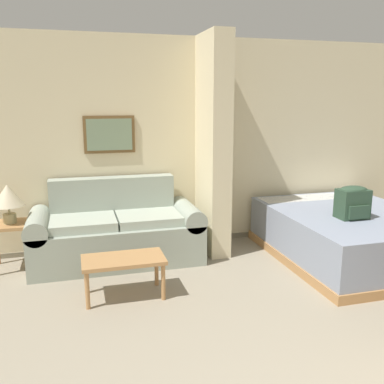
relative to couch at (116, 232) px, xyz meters
The scene contains 8 objects.
wall_back 1.51m from the couch, 24.32° to the left, with size 7.23×0.16×2.60m.
wall_partition_pillar 1.53m from the couch, ahead, with size 0.24×0.72×2.60m.
couch is the anchor object (origin of this frame).
coffee_table 0.98m from the couch, 91.75° to the right, with size 0.77×0.42×0.39m.
side_table 1.14m from the couch, behind, with size 0.43×0.43×0.52m.
table_lamp 1.23m from the couch, behind, with size 0.34×0.34×0.43m.
bed 2.73m from the couch, 13.88° to the right, with size 1.67×2.08×0.57m.
backpack 2.68m from the couch, 20.06° to the right, with size 0.33×0.25×0.36m.
Camera 1 is at (-1.49, -0.99, 1.84)m, focal length 40.00 mm.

